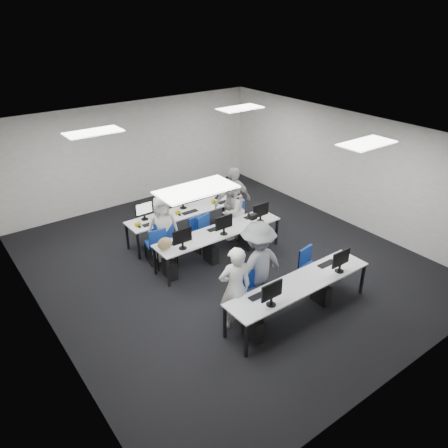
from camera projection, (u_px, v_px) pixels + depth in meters
room at (224, 204)px, 9.60m from camera, size 9.00×9.02×3.00m
ceiling_panels at (224, 137)px, 8.93m from camera, size 5.20×4.60×0.02m
desk_front at (300, 285)px, 8.25m from camera, size 3.20×0.70×0.73m
desk_mid at (219, 233)px, 10.12m from camera, size 3.20×0.70×0.73m
desk_back at (187, 212)px, 11.12m from camera, size 3.20×0.70×0.73m
equipment_front at (292, 303)px, 8.28m from camera, size 2.51×0.41×1.19m
equipment_mid at (213, 248)px, 10.15m from camera, size 2.91×0.41×1.19m
equipment_back at (193, 221)px, 11.38m from camera, size 2.91×0.41×1.19m
chair_0 at (248, 306)px, 8.29m from camera, size 0.59×0.62×0.95m
chair_1 at (311, 275)px, 9.26m from camera, size 0.50×0.54×0.89m
chair_2 at (166, 253)px, 10.04m from camera, size 0.64×0.67×0.98m
chair_3 at (200, 240)px, 10.71m from camera, size 0.44×0.47×0.82m
chair_4 at (239, 226)px, 11.29m from camera, size 0.50×0.54×0.94m
chair_5 at (156, 250)px, 10.21m from camera, size 0.51×0.54×0.89m
chair_6 at (198, 236)px, 10.83m from camera, size 0.54×0.57×0.90m
chair_7 at (233, 224)px, 11.41m from camera, size 0.57×0.60×0.93m
handbag at (165, 243)px, 9.29m from camera, size 0.34×0.22×0.27m
student_0 at (235, 288)px, 7.88m from camera, size 0.71×0.58×1.69m
student_1 at (233, 210)px, 10.96m from camera, size 0.93×0.82×1.59m
student_2 at (163, 228)px, 10.12m from camera, size 0.85×0.66×1.56m
student_3 at (233, 202)px, 11.08m from camera, size 1.10×0.49×1.85m
photographer at (257, 266)px, 8.39m from camera, size 1.20×0.71×1.85m
dslr_camera at (253, 217)px, 8.08m from camera, size 0.14×0.18×0.10m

